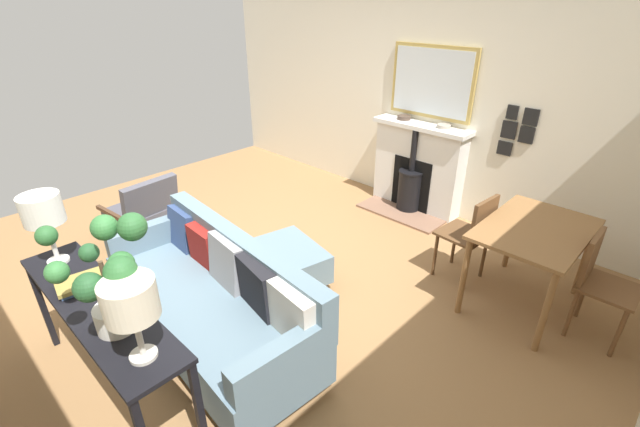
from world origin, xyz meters
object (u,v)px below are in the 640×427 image
object	(u,v)px
potted_plant	(108,273)
book_stack	(80,283)
ottoman	(288,261)
dining_chair_near_fireplace	(472,232)
sofa	(215,298)
dining_chair_by_back_wall	(599,278)
table_lamp_far_end	(130,302)
fireplace	(416,171)
table_lamp_near_end	(42,211)
dining_table	(534,239)
mantel_bowl_near	(404,117)
console_table	(99,314)
mantel_bowl_far	(444,126)
armchair_accent	(145,207)

from	to	relation	value
potted_plant	book_stack	bearing A→B (deg)	-88.53
ottoman	dining_chair_near_fireplace	bearing A→B (deg)	135.16
book_stack	sofa	bearing A→B (deg)	163.43
potted_plant	dining_chair_by_back_wall	size ratio (longest dim) A/B	0.77
table_lamp_far_end	book_stack	bearing A→B (deg)	-89.90
fireplace	ottoman	bearing A→B (deg)	0.96
table_lamp_near_end	dining_table	size ratio (longest dim) A/B	0.47
table_lamp_near_end	potted_plant	size ratio (longest dim) A/B	0.77
table_lamp_near_end	dining_chair_near_fireplace	size ratio (longest dim) A/B	0.58
ottoman	book_stack	xyz separation A→B (m)	(1.65, -0.11, 0.57)
table_lamp_near_end	dining_chair_near_fireplace	distance (m)	3.37
ottoman	table_lamp_far_end	world-z (taller)	table_lamp_far_end
mantel_bowl_near	console_table	xyz separation A→B (m)	(3.86, 0.42, -0.43)
mantel_bowl_far	fireplace	bearing A→B (deg)	-82.19
console_table	ottoman	bearing A→B (deg)	-176.01
table_lamp_near_end	table_lamp_far_end	size ratio (longest dim) A/B	1.09
sofa	dining_table	bearing A→B (deg)	142.72
dining_table	dining_chair_by_back_wall	world-z (taller)	dining_chair_by_back_wall
dining_chair_by_back_wall	armchair_accent	bearing A→B (deg)	-65.88
mantel_bowl_far	table_lamp_near_end	bearing A→B (deg)	-10.95
book_stack	dining_chair_by_back_wall	world-z (taller)	dining_chair_by_back_wall
ottoman	dining_chair_by_back_wall	xyz separation A→B (m)	(-1.19, 2.20, 0.29)
sofa	table_lamp_near_end	xyz separation A→B (m)	(0.79, -0.64, 0.80)
ottoman	dining_chair_near_fireplace	xyz separation A→B (m)	(-1.18, 1.18, 0.29)
mantel_bowl_far	table_lamp_far_end	world-z (taller)	table_lamp_far_end
table_lamp_far_end	dining_chair_by_back_wall	bearing A→B (deg)	152.94
fireplace	table_lamp_near_end	world-z (taller)	table_lamp_near_end
mantel_bowl_near	book_stack	xyz separation A→B (m)	(3.86, 0.19, -0.31)
table_lamp_far_end	book_stack	xyz separation A→B (m)	(0.00, -0.86, -0.33)
book_stack	potted_plant	bearing A→B (deg)	91.47
console_table	dining_chair_by_back_wall	world-z (taller)	dining_chair_by_back_wall
potted_plant	ottoman	bearing A→B (deg)	-163.70
console_table	potted_plant	xyz separation A→B (m)	(-0.01, 0.36, 0.48)
mantel_bowl_far	console_table	xyz separation A→B (m)	(3.86, -0.12, -0.42)
mantel_bowl_near	armchair_accent	distance (m)	3.14
console_table	table_lamp_far_end	world-z (taller)	table_lamp_far_end
sofa	armchair_accent	xyz separation A→B (m)	(-0.32, -1.79, 0.05)
table_lamp_near_end	table_lamp_far_end	distance (m)	1.26
fireplace	dining_table	bearing A→B (deg)	60.29
console_table	book_stack	xyz separation A→B (m)	(0.00, -0.22, 0.12)
table_lamp_far_end	dining_chair_by_back_wall	distance (m)	3.25
ottoman	armchair_accent	world-z (taller)	armchair_accent
dining_table	dining_chair_by_back_wall	size ratio (longest dim) A/B	1.25
sofa	ottoman	xyz separation A→B (m)	(-0.86, -0.13, -0.14)
dining_table	dining_chair_near_fireplace	bearing A→B (deg)	-89.23
ottoman	table_lamp_near_end	distance (m)	1.97
mantel_bowl_far	sofa	xyz separation A→B (m)	(3.07, -0.10, -0.74)
potted_plant	dining_chair_by_back_wall	distance (m)	3.37
console_table	table_lamp_near_end	bearing A→B (deg)	-90.00
mantel_bowl_near	armchair_accent	bearing A→B (deg)	-26.24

